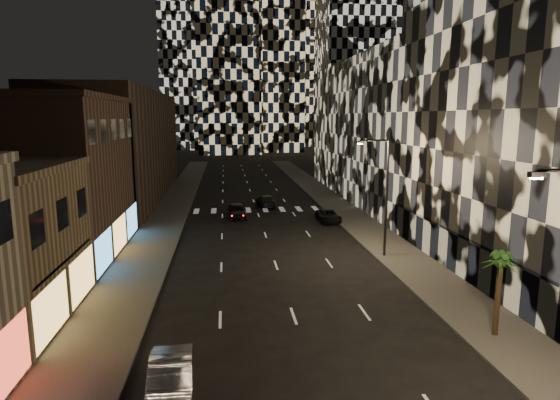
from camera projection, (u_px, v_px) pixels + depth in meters
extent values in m
cube|color=#47443F|center=(170.00, 211.00, 53.82)|extent=(4.00, 120.00, 0.15)
cube|color=#47443F|center=(340.00, 207.00, 56.11)|extent=(4.00, 120.00, 0.15)
cube|color=#4C4C47|center=(189.00, 211.00, 54.06)|extent=(0.20, 120.00, 0.15)
cube|color=#4C4C47|center=(323.00, 208.00, 55.87)|extent=(0.20, 120.00, 0.15)
cube|color=#493329|center=(49.00, 180.00, 35.84)|extent=(10.00, 15.00, 12.00)
cube|color=#493329|center=(122.00, 146.00, 61.58)|extent=(10.00, 40.00, 14.00)
cube|color=#383838|center=(466.00, 258.00, 31.19)|extent=(0.60, 25.00, 3.00)
cube|color=#232326|center=(402.00, 130.00, 62.54)|extent=(16.00, 40.00, 18.00)
cube|color=black|center=(537.00, 175.00, 15.03)|extent=(0.50, 0.25, 0.18)
cube|color=#FFEAB2|center=(536.00, 178.00, 15.05)|extent=(0.35, 0.18, 0.06)
cylinder|color=black|center=(386.00, 198.00, 35.59)|extent=(0.20, 0.20, 9.00)
cylinder|color=black|center=(375.00, 140.00, 34.70)|extent=(2.20, 0.14, 0.14)
cube|color=black|center=(360.00, 142.00, 34.59)|extent=(0.50, 0.25, 0.18)
cube|color=#FFEAB2|center=(360.00, 144.00, 34.61)|extent=(0.35, 0.18, 0.06)
imported|color=gray|center=(171.00, 382.00, 17.87)|extent=(1.95, 4.82, 1.56)
imported|color=black|center=(237.00, 211.00, 50.53)|extent=(2.16, 4.70, 1.56)
imported|color=black|center=(266.00, 201.00, 56.89)|extent=(2.26, 4.99, 1.42)
imported|color=black|center=(328.00, 216.00, 48.65)|extent=(2.15, 4.49, 1.24)
cylinder|color=#47331E|center=(498.00, 299.00, 22.84)|extent=(0.27, 0.27, 3.65)
sphere|color=#224C1B|center=(501.00, 260.00, 22.49)|extent=(0.80, 0.80, 0.80)
cone|color=#224C1B|center=(507.00, 262.00, 22.43)|extent=(1.59, 0.88, 0.96)
cone|color=#224C1B|center=(504.00, 260.00, 22.67)|extent=(1.53, 1.06, 0.96)
cone|color=#224C1B|center=(498.00, 259.00, 22.78)|extent=(0.56, 1.61, 0.96)
cone|color=#224C1B|center=(495.00, 260.00, 22.68)|extent=(1.31, 1.38, 0.96)
cone|color=#224C1B|center=(496.00, 261.00, 22.45)|extent=(1.60, 0.43, 0.96)
cone|color=#224C1B|center=(501.00, 263.00, 22.25)|extent=(1.16, 1.48, 0.96)
cone|color=#224C1B|center=(506.00, 263.00, 22.24)|extent=(0.77, 1.61, 0.96)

